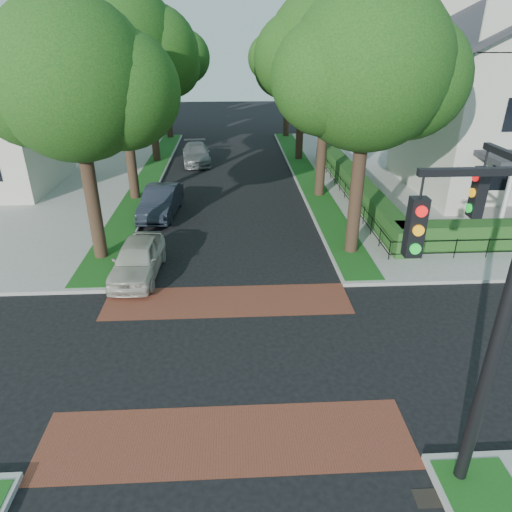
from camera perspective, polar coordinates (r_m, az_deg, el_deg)
The scene contains 22 objects.
ground at distance 14.29m, azimuth -3.61°, elevation -12.36°, with size 120.00×120.00×0.00m, color black.
sidewalk_ne at distance 36.88m, azimuth 28.86°, elevation 8.94°, with size 30.00×30.00×0.15m, color gray.
crosswalk_far at distance 16.92m, azimuth -3.57°, elevation -5.63°, with size 9.00×2.20×0.01m, color brown.
crosswalk_near at distance 11.93m, azimuth -3.67°, elevation -21.87°, with size 9.00×2.20×0.01m, color brown.
storm_drain at distance 11.52m, azimuth 20.90°, elevation -26.43°, with size 0.65×0.45×0.01m, color black.
grass_strip_ne at distance 31.96m, azimuth 6.38°, elevation 9.95°, with size 1.60×29.80×0.02m, color #154714.
grass_strip_nw at distance 32.06m, azimuth -13.32°, elevation 9.47°, with size 1.60×29.80×0.02m, color #154714.
tree_right_near at distance 19.26m, azimuth 14.00°, elevation 21.58°, with size 7.75×6.67×10.66m.
tree_right_mid at distance 27.03m, azimuth 9.11°, elevation 23.78°, with size 8.25×7.09×11.22m.
tree_right_far at distance 35.91m, azimuth 5.93°, elevation 22.65°, with size 7.25×6.23×9.74m.
tree_right_back at distance 44.81m, azimuth 4.13°, elevation 23.78°, with size 7.50×6.45×10.20m.
tree_left_near at distance 19.38m, azimuth -21.37°, elevation 19.60°, with size 7.50×6.45×10.20m.
tree_left_mid at distance 27.08m, azimuth -16.59°, elevation 23.87°, with size 8.00×6.88×11.48m.
tree_left_far at distance 35.95m, azimuth -13.16°, elevation 22.51°, with size 7.00×6.02×9.86m.
tree_left_back at distance 44.86m, azimuth -11.27°, elevation 23.59°, with size 7.75×6.66×10.44m.
hedge_main_road at distance 28.43m, azimuth 12.36°, elevation 8.74°, with size 1.00×18.00×1.20m, color #1C4919.
fence_main_road at distance 28.28m, azimuth 10.75°, elevation 8.48°, with size 0.06×18.00×0.90m, color black, non-canonical shape.
house_left_far at distance 46.17m, azimuth -24.42°, elevation 19.01°, with size 10.00×9.00×10.14m.
traffic_signal at distance 9.20m, azimuth 27.47°, elevation -3.92°, with size 2.17×2.00×8.00m.
parked_car_front at distance 18.93m, azimuth -14.57°, elevation -0.34°, with size 1.74×4.34×1.48m, color beige.
parked_car_middle at distance 25.26m, azimuth -11.80°, elevation 6.71°, with size 1.65×4.72×1.55m, color #1D222C.
parked_car_rear at distance 35.87m, azimuth -7.47°, elevation 12.56°, with size 2.01×4.94×1.43m, color slate.
Camera 1 is at (0.28, -11.24, 8.82)m, focal length 32.00 mm.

